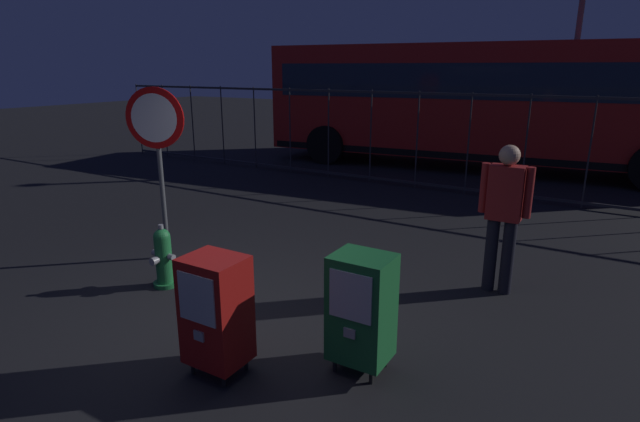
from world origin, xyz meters
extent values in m
plane|color=black|center=(0.00, 0.00, 0.00)|extent=(60.00, 60.00, 0.00)
cylinder|color=#1E7238|center=(-1.23, 0.26, 0.03)|extent=(0.28, 0.28, 0.05)
cylinder|color=#1E7238|center=(-1.23, 0.26, 0.33)|extent=(0.19, 0.19, 0.55)
sphere|color=#1E7238|center=(-1.23, 0.26, 0.60)|extent=(0.19, 0.19, 0.19)
cylinder|color=gray|center=(-1.23, 0.26, 0.72)|extent=(0.06, 0.06, 0.05)
cylinder|color=gray|center=(-1.23, 0.12, 0.35)|extent=(0.09, 0.08, 0.09)
cylinder|color=gray|center=(-1.36, 0.26, 0.38)|extent=(0.07, 0.07, 0.07)
cylinder|color=gray|center=(-1.10, 0.26, 0.38)|extent=(0.07, 0.07, 0.07)
cylinder|color=black|center=(0.31, -0.87, 0.06)|extent=(0.04, 0.04, 0.12)
cylinder|color=black|center=(0.65, -0.87, 0.06)|extent=(0.04, 0.04, 0.12)
cylinder|color=black|center=(0.31, -0.59, 0.06)|extent=(0.04, 0.04, 0.12)
cylinder|color=black|center=(0.65, -0.59, 0.06)|extent=(0.04, 0.04, 0.12)
cube|color=#9E1411|center=(0.48, -0.73, 0.57)|extent=(0.48, 0.40, 0.90)
cube|color=#B2B7BF|center=(0.48, -0.93, 0.75)|extent=(0.36, 0.01, 0.40)
cube|color=gray|center=(0.48, -0.94, 0.43)|extent=(0.10, 0.02, 0.08)
cylinder|color=black|center=(1.30, -0.23, 0.06)|extent=(0.04, 0.04, 0.12)
cylinder|color=black|center=(1.64, -0.23, 0.06)|extent=(0.04, 0.04, 0.12)
cylinder|color=black|center=(1.30, 0.05, 0.06)|extent=(0.04, 0.04, 0.12)
cylinder|color=black|center=(1.64, 0.05, 0.06)|extent=(0.04, 0.04, 0.12)
cube|color=#19602D|center=(1.47, -0.09, 0.57)|extent=(0.48, 0.40, 0.90)
cube|color=#B2B7BF|center=(1.47, -0.29, 0.75)|extent=(0.36, 0.01, 0.40)
cube|color=gray|center=(1.47, -0.29, 0.43)|extent=(0.10, 0.02, 0.08)
cylinder|color=#4C4F54|center=(-1.90, 0.91, 1.10)|extent=(0.06, 0.06, 2.20)
cylinder|color=red|center=(-1.90, 0.89, 1.85)|extent=(0.71, 0.31, 0.76)
cylinder|color=white|center=(-1.90, 0.88, 1.85)|extent=(0.56, 0.23, 0.60)
cylinder|color=black|center=(2.01, 2.09, 0.42)|extent=(0.14, 0.14, 0.85)
cylinder|color=black|center=(2.19, 2.09, 0.42)|extent=(0.14, 0.14, 0.85)
cube|color=maroon|center=(2.10, 2.09, 1.15)|extent=(0.36, 0.20, 0.60)
sphere|color=tan|center=(2.10, 2.09, 1.56)|extent=(0.22, 0.22, 0.22)
cylinder|color=maroon|center=(1.87, 2.09, 1.18)|extent=(0.09, 0.09, 0.55)
cylinder|color=maroon|center=(2.33, 2.09, 1.18)|extent=(0.09, 0.09, 0.55)
cube|color=#2D2D33|center=(0.00, 6.49, 1.95)|extent=(18.00, 0.04, 0.05)
cube|color=#2D2D33|center=(0.00, 6.49, 0.10)|extent=(18.00, 0.04, 0.05)
cylinder|color=#2D2D33|center=(-9.00, 6.49, 1.00)|extent=(0.03, 0.03, 2.00)
cylinder|color=#2D2D33|center=(-7.94, 6.49, 1.00)|extent=(0.03, 0.03, 2.00)
cylinder|color=#2D2D33|center=(-6.88, 6.49, 1.00)|extent=(0.03, 0.03, 2.00)
cylinder|color=#2D2D33|center=(-5.82, 6.49, 1.00)|extent=(0.03, 0.03, 2.00)
cylinder|color=#2D2D33|center=(-4.76, 6.49, 1.00)|extent=(0.03, 0.03, 2.00)
cylinder|color=#2D2D33|center=(-3.71, 6.49, 1.00)|extent=(0.03, 0.03, 2.00)
cylinder|color=#2D2D33|center=(-2.65, 6.49, 1.00)|extent=(0.03, 0.03, 2.00)
cylinder|color=#2D2D33|center=(-1.59, 6.49, 1.00)|extent=(0.03, 0.03, 2.00)
cylinder|color=#2D2D33|center=(-0.53, 6.49, 1.00)|extent=(0.03, 0.03, 2.00)
cylinder|color=#2D2D33|center=(0.53, 6.49, 1.00)|extent=(0.03, 0.03, 2.00)
cylinder|color=#2D2D33|center=(1.59, 6.49, 1.00)|extent=(0.03, 0.03, 2.00)
cylinder|color=#2D2D33|center=(2.65, 6.49, 1.00)|extent=(0.03, 0.03, 2.00)
cube|color=red|center=(0.00, 9.49, 1.67)|extent=(10.70, 3.52, 2.65)
cube|color=#1E2838|center=(0.00, 9.49, 2.15)|extent=(10.07, 3.48, 0.80)
cube|color=black|center=(0.00, 9.49, 0.45)|extent=(10.49, 3.51, 0.16)
cylinder|color=black|center=(3.54, 11.09, 0.50)|extent=(1.02, 0.38, 1.00)
cylinder|color=black|center=(-3.53, 7.88, 0.50)|extent=(1.02, 0.38, 1.00)
cylinder|color=black|center=(-3.78, 10.37, 0.50)|extent=(1.02, 0.38, 1.00)
cylinder|color=#4C4F54|center=(1.82, 10.95, 3.15)|extent=(0.14, 0.14, 6.29)
camera|label=1|loc=(3.09, -3.44, 2.45)|focal=28.18mm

